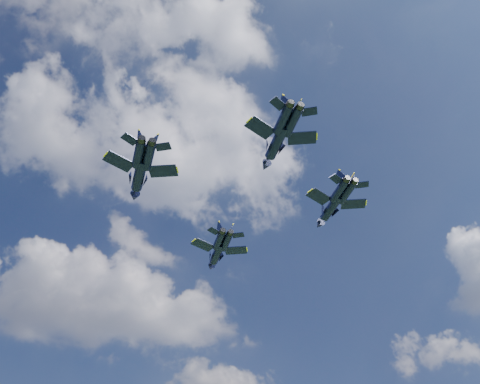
% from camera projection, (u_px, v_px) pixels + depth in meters
% --- Properties ---
extents(jet_lead, '(11.88, 15.30, 3.65)m').
position_uv_depth(jet_lead, '(217.00, 254.00, 96.76)').
color(jet_lead, black).
extents(jet_left, '(12.79, 16.58, 3.94)m').
position_uv_depth(jet_left, '(139.00, 176.00, 80.55)').
color(jet_left, black).
extents(jet_right, '(12.00, 15.54, 3.69)m').
position_uv_depth(jet_right, '(330.00, 208.00, 87.56)').
color(jet_right, black).
extents(jet_slot, '(11.81, 15.29, 3.64)m').
position_uv_depth(jet_slot, '(276.00, 144.00, 73.60)').
color(jet_slot, black).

